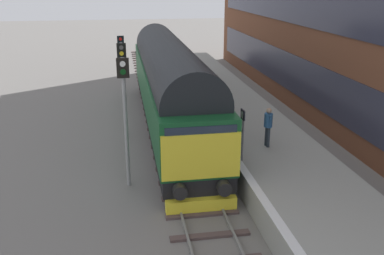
% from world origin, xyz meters
% --- Properties ---
extents(ground_plane, '(140.00, 140.00, 0.00)m').
position_xyz_m(ground_plane, '(0.00, 0.00, 0.00)').
color(ground_plane, slate).
rests_on(ground_plane, ground).
extents(track_main, '(2.50, 60.00, 0.15)m').
position_xyz_m(track_main, '(0.00, 0.00, 0.05)').
color(track_main, slate).
rests_on(track_main, ground).
extents(station_platform, '(4.00, 44.00, 1.01)m').
position_xyz_m(station_platform, '(3.60, 0.00, 0.50)').
color(station_platform, gray).
rests_on(station_platform, ground).
extents(diesel_locomotive, '(2.74, 18.20, 4.68)m').
position_xyz_m(diesel_locomotive, '(0.00, 4.09, 2.48)').
color(diesel_locomotive, black).
rests_on(diesel_locomotive, ground).
extents(signal_post_near, '(0.44, 0.22, 4.93)m').
position_xyz_m(signal_post_near, '(-2.37, -2.42, 3.04)').
color(signal_post_near, gray).
rests_on(signal_post_near, ground).
extents(signal_post_mid, '(0.44, 0.22, 4.67)m').
position_xyz_m(signal_post_mid, '(-2.37, 3.17, 2.99)').
color(signal_post_mid, gray).
rests_on(signal_post_mid, ground).
extents(signal_post_far, '(0.44, 0.22, 4.05)m').
position_xyz_m(signal_post_far, '(-2.37, 11.06, 2.62)').
color(signal_post_far, gray).
rests_on(signal_post_far, ground).
extents(platform_number_sign, '(0.10, 0.44, 2.00)m').
position_xyz_m(platform_number_sign, '(1.89, -3.06, 2.33)').
color(platform_number_sign, slate).
rests_on(platform_number_sign, station_platform).
extents(waiting_passenger, '(0.37, 0.51, 1.64)m').
position_xyz_m(waiting_passenger, '(3.33, -1.81, 1.99)').
color(waiting_passenger, '#2C353E').
rests_on(waiting_passenger, station_platform).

